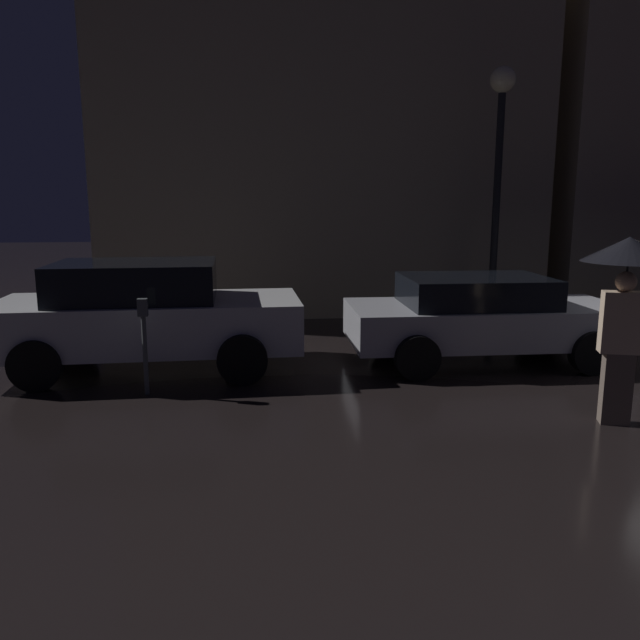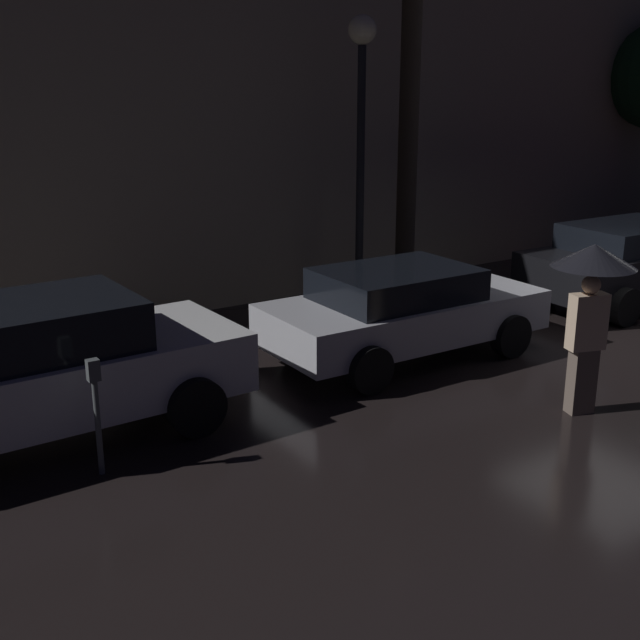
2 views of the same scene
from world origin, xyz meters
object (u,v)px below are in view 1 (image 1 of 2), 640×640
Objects in this scene: parked_car_silver at (482,316)px; parked_car_white at (147,314)px; pedestrian_with_umbrella at (626,282)px; parking_meter at (144,336)px; street_lamp_near at (500,139)px.

parked_car_white is at bearing 179.87° from parked_car_silver.
pedestrian_with_umbrella is 5.65m from parking_meter.
pedestrian_with_umbrella is (5.50, -2.85, 0.76)m from parked_car_white.
parking_meter is at bearing -166.03° from parked_car_silver.
street_lamp_near is (6.06, 3.86, 2.79)m from parking_meter.
parked_car_white is at bearing 97.54° from parking_meter.
parked_car_silver is 2.95m from pedestrian_with_umbrella.
parking_meter is 0.25× the size of street_lamp_near.
street_lamp_near is (6.22, 2.65, 2.73)m from parked_car_white.
parked_car_white is 7.29m from street_lamp_near.
pedestrian_with_umbrella is 1.67× the size of parking_meter.
parked_car_silver is 1.99× the size of pedestrian_with_umbrella.
parked_car_silver is 3.33× the size of parking_meter.
street_lamp_near is at bearing 100.34° from pedestrian_with_umbrella.
street_lamp_near is at bearing 32.53° from parking_meter.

